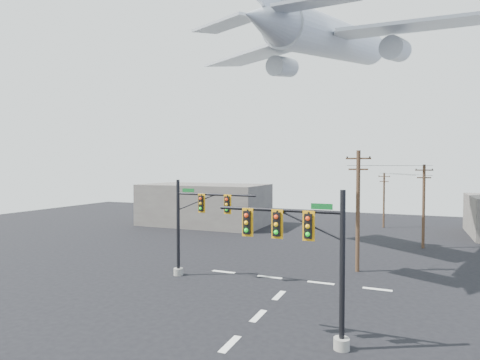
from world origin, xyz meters
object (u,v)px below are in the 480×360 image
at_px(signal_mast_near, 309,258).
at_px(utility_pole_c, 384,199).
at_px(utility_pole_b, 424,204).
at_px(airliner, 335,41).
at_px(signal_mast_far, 193,225).
at_px(utility_pole_a, 358,208).

xyz_separation_m(signal_mast_near, utility_pole_c, (1.21, 40.83, -0.20)).
relative_size(utility_pole_b, airliner, 0.27).
xyz_separation_m(signal_mast_near, utility_pole_b, (5.90, 27.38, 0.38)).
bearing_deg(airliner, utility_pole_b, -36.23).
height_order(signal_mast_near, signal_mast_far, signal_mast_far).
distance_m(utility_pole_a, utility_pole_b, 13.54).
bearing_deg(signal_mast_near, signal_mast_far, 143.46).
distance_m(signal_mast_near, utility_pole_b, 28.01).
distance_m(signal_mast_near, airliner, 25.83).
relative_size(signal_mast_near, airliner, 0.23).
xyz_separation_m(signal_mast_far, utility_pole_c, (12.24, 32.66, -0.01)).
distance_m(utility_pole_c, airliner, 26.90).
xyz_separation_m(utility_pole_a, utility_pole_b, (5.31, 12.44, -0.58)).
bearing_deg(signal_mast_near, utility_pole_a, 87.74).
bearing_deg(airliner, utility_pole_c, 1.74).
relative_size(signal_mast_far, airliner, 0.24).
distance_m(utility_pole_a, airliner, 16.39).
distance_m(utility_pole_a, utility_pole_c, 25.93).
distance_m(signal_mast_far, utility_pole_a, 13.50).
relative_size(signal_mast_far, utility_pole_a, 0.76).
relative_size(utility_pole_c, airliner, 0.24).
bearing_deg(utility_pole_b, signal_mast_near, -115.20).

